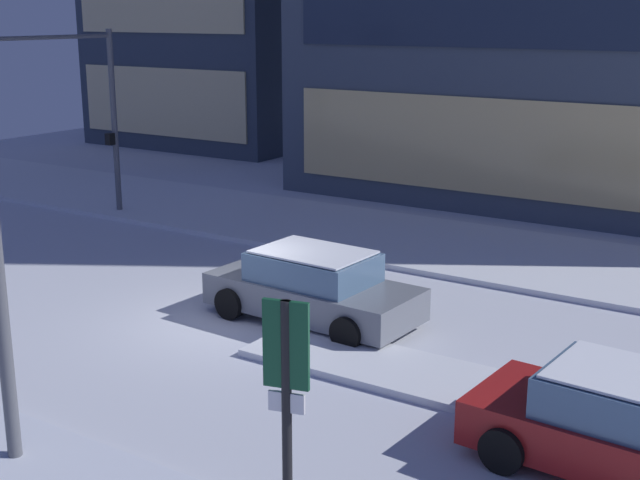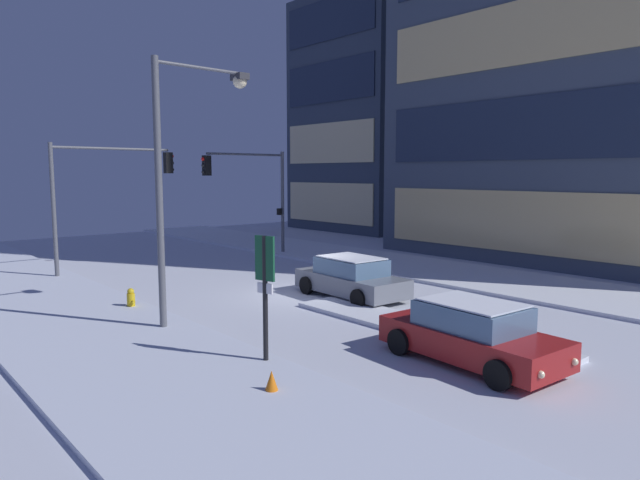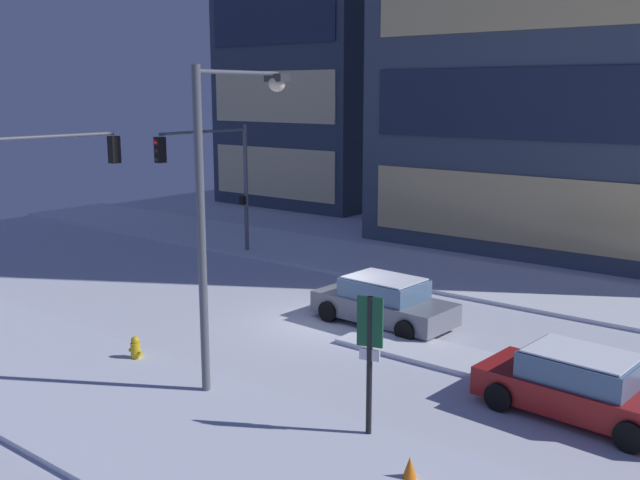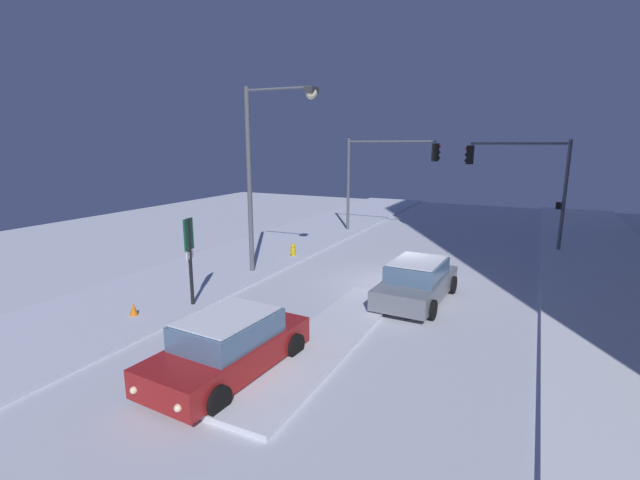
# 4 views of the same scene
# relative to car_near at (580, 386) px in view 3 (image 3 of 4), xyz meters

# --- Properties ---
(ground) EXTENTS (52.00, 52.00, 0.00)m
(ground) POSITION_rel_car_near_xyz_m (-8.57, 1.69, -0.71)
(ground) COLOR silver
(curb_strip_near) EXTENTS (52.00, 5.20, 0.14)m
(curb_strip_near) POSITION_rel_car_near_xyz_m (-8.57, -6.07, -0.64)
(curb_strip_near) COLOR silver
(curb_strip_near) RESTS_ON ground
(curb_strip_far) EXTENTS (52.00, 5.20, 0.14)m
(curb_strip_far) POSITION_rel_car_near_xyz_m (-8.57, 9.45, -0.64)
(curb_strip_far) COLOR silver
(curb_strip_far) RESTS_ON ground
(median_strip) EXTENTS (9.00, 1.80, 0.14)m
(median_strip) POSITION_rel_car_near_xyz_m (-2.67, 1.33, -0.64)
(median_strip) COLOR silver
(median_strip) RESTS_ON ground
(office_tower_secondary) EXTENTS (10.54, 9.70, 18.16)m
(office_tower_secondary) POSITION_rel_car_near_xyz_m (-24.94, 22.44, 8.37)
(office_tower_secondary) COLOR #384251
(office_tower_secondary) RESTS_ON ground
(car_near) EXTENTS (4.62, 2.34, 1.49)m
(car_near) POSITION_rel_car_near_xyz_m (0.00, 0.00, 0.00)
(car_near) COLOR maroon
(car_near) RESTS_ON ground
(car_far) EXTENTS (4.62, 2.28, 1.49)m
(car_far) POSITION_rel_car_near_xyz_m (-7.08, 2.83, 0.00)
(car_far) COLOR slate
(car_far) RESTS_ON ground
(traffic_light_corner_near_left) EXTENTS (0.32, 5.66, 5.82)m
(traffic_light_corner_near_left) POSITION_rel_car_near_xyz_m (-17.88, -1.94, 3.43)
(traffic_light_corner_near_left) COLOR #565960
(traffic_light_corner_near_left) RESTS_ON ground
(traffic_light_corner_far_left) EXTENTS (0.32, 5.09, 5.70)m
(traffic_light_corner_far_left) POSITION_rel_car_near_xyz_m (-17.61, 5.64, 3.26)
(traffic_light_corner_far_left) COLOR #565960
(traffic_light_corner_far_left) RESTS_ON ground
(street_lamp_arched) EXTENTS (0.56, 3.14, 7.71)m
(street_lamp_arched) POSITION_rel_car_near_xyz_m (-7.41, -3.53, 4.33)
(street_lamp_arched) COLOR #565960
(street_lamp_arched) RESTS_ON ground
(fire_hydrant) EXTENTS (0.48, 0.26, 0.74)m
(fire_hydrant) POSITION_rel_car_near_xyz_m (-10.43, -4.08, -0.36)
(fire_hydrant) COLOR gold
(fire_hydrant) RESTS_ON ground
(parking_info_sign) EXTENTS (0.55, 0.19, 3.10)m
(parking_info_sign) POSITION_rel_car_near_xyz_m (-3.04, -3.85, 1.28)
(parking_info_sign) COLOR black
(parking_info_sign) RESTS_ON ground
(construction_cone) EXTENTS (0.36, 0.36, 0.55)m
(construction_cone) POSITION_rel_car_near_xyz_m (-1.43, -4.85, -0.44)
(construction_cone) COLOR orange
(construction_cone) RESTS_ON ground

